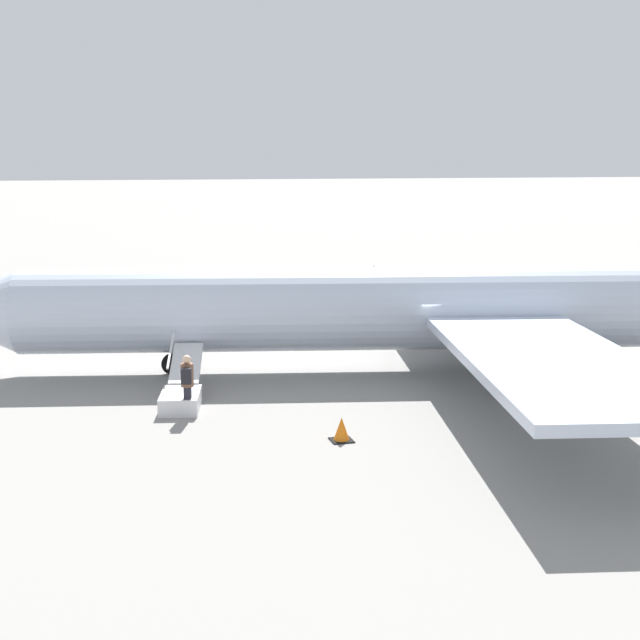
{
  "coord_description": "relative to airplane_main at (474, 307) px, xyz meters",
  "views": [
    {
      "loc": [
        12.02,
        27.33,
        7.07
      ],
      "look_at": [
        4.31,
        -0.06,
        1.94
      ],
      "focal_mm": 50.0,
      "sensor_mm": 36.0,
      "label": 1
    }
  ],
  "objects": [
    {
      "name": "boarding_stairs",
      "position": [
        10.1,
        1.79,
        -1.8
      ],
      "size": [
        1.84,
        4.14,
        1.78
      ],
      "rotation": [
        0.0,
        0.0,
        -1.79
      ],
      "color": "silver",
      "rests_on": "ground"
    },
    {
      "name": "ground_plane",
      "position": [
        1.02,
        -0.22,
        -2.18
      ],
      "size": [
        600.0,
        600.0,
        0.0
      ],
      "primitive_type": "plane",
      "color": "gray"
    },
    {
      "name": "airplane_main",
      "position": [
        0.0,
        0.0,
        0.0
      ],
      "size": [
        34.58,
        26.75,
        7.32
      ],
      "rotation": [
        0.0,
        0.0,
        -0.22
      ],
      "color": "silver",
      "rests_on": "ground"
    },
    {
      "name": "passenger",
      "position": [
        10.08,
        2.95,
        -1.18
      ],
      "size": [
        0.39,
        0.56,
        1.74
      ],
      "rotation": [
        0.0,
        0.0,
        -1.79
      ],
      "color": "#23232D",
      "rests_on": "ground"
    },
    {
      "name": "traffic_cone_near_stairs",
      "position": [
        6.59,
        6.24,
        -1.9
      ],
      "size": [
        0.56,
        0.56,
        0.62
      ],
      "color": "black",
      "rests_on": "ground"
    }
  ]
}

